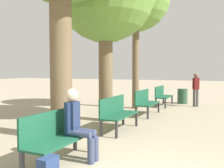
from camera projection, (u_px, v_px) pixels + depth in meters
The scene contains 7 objects.
bench_row_0 at pixel (57, 134), 4.46m from camera, with size 0.52×1.57×0.93m.
bench_row_1 at pixel (117, 112), 6.88m from camera, with size 0.52×1.57×0.93m.
bench_row_2 at pixel (145, 101), 9.30m from camera, with size 0.52×1.57×0.93m.
bench_row_3 at pixel (162, 95), 11.72m from camera, with size 0.52×1.57×0.93m.
person_seated at pixel (78, 122), 4.61m from camera, with size 0.63×0.36×1.32m.
pedestrian_near at pixel (196, 87), 11.43m from camera, with size 0.31×0.27×1.55m.
trash_bin at pixel (182, 96), 12.57m from camera, with size 0.50×0.50×0.74m.
Camera 1 is at (1.12, -3.11, 1.66)m, focal length 40.00 mm.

